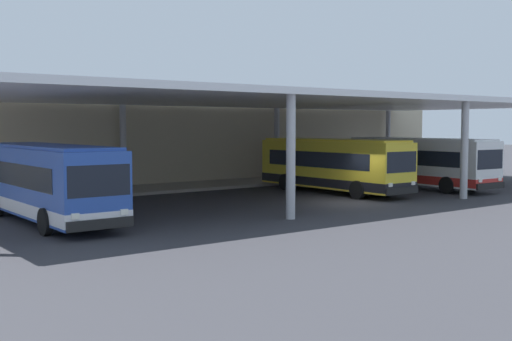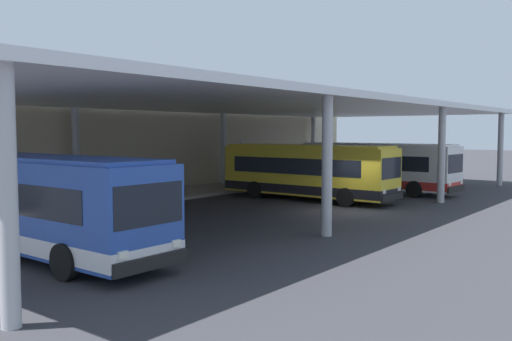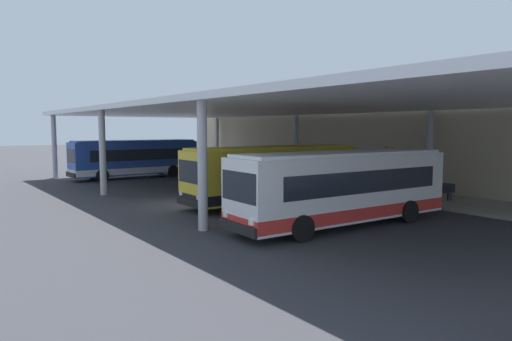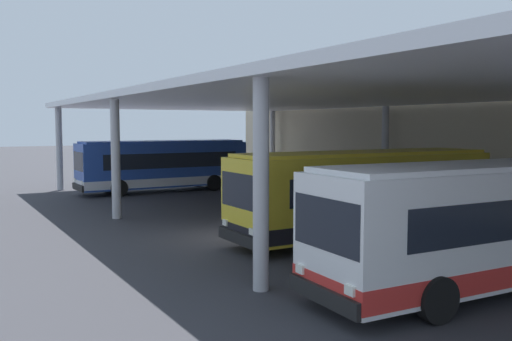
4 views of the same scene
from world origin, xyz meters
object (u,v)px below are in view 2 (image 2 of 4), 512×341
Objects in this scene: bus_second_bay at (307,171)px; banner_sign at (241,160)px; bus_nearest_bay at (39,204)px; bench_waiting at (256,176)px; trash_bin at (241,178)px; bus_middle_bay at (376,167)px.

banner_sign is (2.43, 6.91, 0.32)m from bus_second_bay.
bench_waiting is (22.49, 8.83, -0.99)m from bus_nearest_bay.
bench_waiting is at bearing 56.23° from bus_second_bay.
bus_nearest_bay is 10.75× the size of trash_bin.
trash_bin is (2.92, 7.35, -0.98)m from bus_second_bay.
bus_second_bay is at bearing 168.22° from bus_middle_bay.
bus_middle_bay is 3.33× the size of banner_sign.
bus_nearest_bay is at bearing -158.56° from bench_waiting.
trash_bin is (20.20, 8.40, -0.98)m from bus_nearest_bay.
trash_bin reaches higher than bench_waiting.
bench_waiting is 1.84× the size of trash_bin.
bus_nearest_bay is 5.85× the size of bench_waiting.
bus_second_bay is 10.77× the size of trash_bin.
bus_nearest_bay is 23.55m from bus_middle_bay.
banner_sign is (-3.83, 8.21, 0.32)m from bus_middle_bay.
trash_bin is at bearing -169.38° from bench_waiting.
bus_second_bay reaches higher than bench_waiting.
banner_sign is (-0.49, -0.45, 1.30)m from trash_bin.
bus_middle_bay is 9.20m from bench_waiting.
trash_bin is 1.46m from banner_sign.
bus_nearest_bay is 21.90m from trash_bin.
bus_nearest_bay and bus_second_bay have the same top height.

